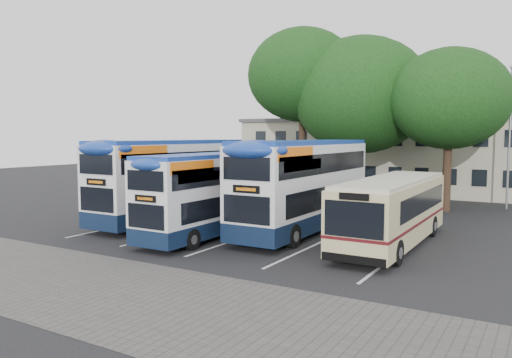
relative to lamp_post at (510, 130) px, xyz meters
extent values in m
plane|color=black|center=(-6.00, -19.97, -5.08)|extent=(120.00, 120.00, 0.00)
cube|color=#595654|center=(-8.00, -24.97, -5.08)|extent=(40.00, 6.00, 0.01)
cube|color=silver|center=(-16.75, -14.97, -5.08)|extent=(0.12, 11.00, 0.01)
cube|color=silver|center=(-13.25, -14.97, -5.08)|extent=(0.12, 11.00, 0.01)
cube|color=silver|center=(-9.75, -14.97, -5.08)|extent=(0.12, 11.00, 0.01)
cube|color=silver|center=(-6.25, -14.97, -5.08)|extent=(0.12, 11.00, 0.01)
cube|color=silver|center=(-2.75, -14.97, -5.08)|extent=(0.12, 11.00, 0.01)
cube|color=#ADA58B|center=(-6.00, 7.03, -2.08)|extent=(32.00, 8.00, 6.00)
cube|color=#4C4C4F|center=(-6.00, 7.03, 0.97)|extent=(32.40, 8.40, 0.30)
cube|color=black|center=(-6.00, 3.01, -3.38)|extent=(30.00, 0.06, 1.20)
cube|color=black|center=(-6.00, 3.01, -0.58)|extent=(30.00, 0.06, 1.20)
cylinder|color=gray|center=(0.00, 0.03, -0.58)|extent=(0.14, 0.14, 9.00)
cube|color=gray|center=(0.00, -0.37, 3.87)|extent=(0.25, 0.50, 0.12)
cylinder|color=black|center=(-13.54, -1.98, -1.73)|extent=(0.50, 0.50, 6.70)
ellipsoid|color=black|center=(-13.54, -1.98, 4.03)|extent=(8.04, 8.04, 6.84)
cylinder|color=black|center=(-9.33, -1.31, -2.32)|extent=(0.50, 0.50, 5.54)
ellipsoid|color=black|center=(-9.33, -1.31, 2.45)|extent=(9.61, 9.61, 8.17)
cylinder|color=black|center=(-3.18, -2.93, -2.53)|extent=(0.50, 0.50, 5.12)
ellipsoid|color=black|center=(-3.18, -2.93, 1.88)|extent=(7.29, 7.29, 6.19)
cube|color=#0F1E39|center=(-15.58, -14.27, -4.38)|extent=(2.53, 10.64, 0.81)
cube|color=white|center=(-15.58, -14.27, -2.40)|extent=(2.53, 10.64, 3.14)
cube|color=#193C9A|center=(-15.58, -14.27, -0.78)|extent=(2.48, 10.43, 0.30)
cube|color=black|center=(-15.58, -13.97, -3.26)|extent=(2.57, 9.42, 1.01)
cube|color=black|center=(-15.58, -14.27, -1.69)|extent=(2.57, 10.03, 0.91)
cube|color=orange|center=(-14.30, -17.77, -1.13)|extent=(0.02, 3.24, 0.56)
cube|color=black|center=(-15.58, -19.62, -2.50)|extent=(1.22, 0.06, 0.30)
cylinder|color=black|center=(-16.72, -11.18, -4.58)|extent=(0.30, 1.01, 1.01)
cylinder|color=black|center=(-14.43, -11.18, -4.58)|extent=(0.30, 1.01, 1.01)
cylinder|color=black|center=(-16.72, -17.77, -4.58)|extent=(0.30, 1.01, 1.01)
cylinder|color=black|center=(-14.43, -17.77, -4.58)|extent=(0.30, 1.01, 1.01)
cube|color=#0F1E39|center=(-11.25, -16.35, -4.47)|extent=(2.20, 9.26, 0.71)
cube|color=white|center=(-11.25, -16.35, -2.75)|extent=(2.20, 9.26, 2.73)
cube|color=#193C9A|center=(-11.25, -16.35, -1.34)|extent=(2.16, 9.07, 0.26)
cube|color=black|center=(-11.25, -16.09, -3.50)|extent=(2.24, 8.20, 0.88)
cube|color=black|center=(-11.25, -16.35, -2.13)|extent=(2.24, 8.73, 0.79)
cube|color=orange|center=(-10.13, -19.40, -1.64)|extent=(0.02, 2.82, 0.49)
cube|color=black|center=(-11.25, -21.01, -2.84)|extent=(1.06, 0.06, 0.26)
cylinder|color=black|center=(-12.24, -13.66, -4.64)|extent=(0.26, 0.88, 0.88)
cylinder|color=black|center=(-10.25, -13.66, -4.64)|extent=(0.26, 0.88, 0.88)
cylinder|color=black|center=(-12.24, -19.40, -4.64)|extent=(0.26, 0.88, 0.88)
cylinder|color=black|center=(-10.25, -19.40, -4.64)|extent=(0.26, 0.88, 0.88)
cube|color=red|center=(-10.12, -15.25, -2.13)|extent=(0.02, 3.53, 0.75)
cube|color=#0F1E39|center=(-7.97, -13.43, -4.37)|extent=(2.54, 10.68, 0.81)
cube|color=white|center=(-7.97, -13.43, -2.39)|extent=(2.54, 10.68, 3.15)
cube|color=#193C9A|center=(-7.97, -13.43, -0.76)|extent=(2.49, 10.47, 0.31)
cube|color=black|center=(-7.97, -13.13, -3.25)|extent=(2.58, 9.46, 1.02)
cube|color=black|center=(-7.97, -13.43, -1.68)|extent=(2.58, 10.07, 0.92)
cube|color=orange|center=(-6.69, -16.94, -1.12)|extent=(0.02, 3.25, 0.56)
cube|color=black|center=(-7.97, -18.80, -2.49)|extent=(1.22, 0.06, 0.31)
cylinder|color=black|center=(-9.12, -10.33, -4.58)|extent=(0.31, 1.02, 1.02)
cylinder|color=black|center=(-6.82, -10.33, -4.58)|extent=(0.31, 1.02, 1.02)
cylinder|color=black|center=(-9.12, -16.94, -4.58)|extent=(0.31, 1.02, 1.02)
cylinder|color=black|center=(-6.82, -16.94, -4.58)|extent=(0.31, 1.02, 1.02)
cube|color=#CDBD88|center=(-3.40, -14.32, -3.57)|extent=(2.41, 9.65, 2.46)
cube|color=beige|center=(-3.40, -14.32, -2.29)|extent=(2.32, 9.26, 0.19)
cube|color=black|center=(-3.40, -13.84, -3.16)|extent=(2.45, 7.72, 0.87)
cube|color=#541015|center=(-3.40, -14.32, -3.98)|extent=(2.44, 9.67, 0.12)
cube|color=black|center=(-3.40, -19.16, -3.25)|extent=(2.12, 0.06, 1.25)
cylinder|color=black|center=(-4.49, -17.60, -4.60)|extent=(0.29, 0.96, 0.96)
cylinder|color=black|center=(-2.31, -17.60, -4.60)|extent=(0.29, 0.96, 0.96)
cylinder|color=black|center=(-4.49, -11.43, -4.60)|extent=(0.29, 0.96, 0.96)
cylinder|color=black|center=(-2.31, -11.43, -4.60)|extent=(0.29, 0.96, 0.96)
camera|label=1|loc=(2.37, -35.44, -0.37)|focal=35.00mm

